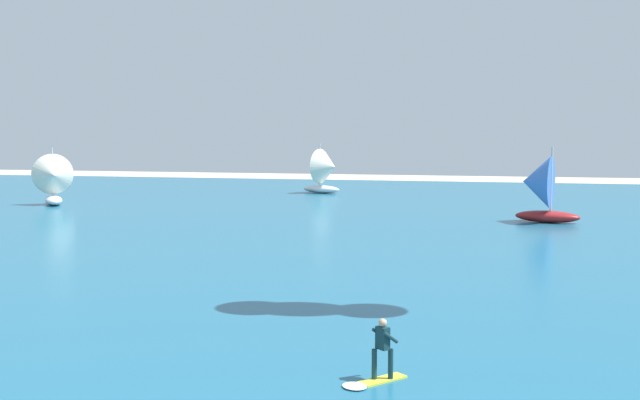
{
  "coord_description": "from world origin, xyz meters",
  "views": [
    {
      "loc": [
        5.86,
        -0.71,
        6.79
      ],
      "look_at": [
        0.92,
        21.47,
        4.67
      ],
      "focal_mm": 44.29,
      "sensor_mm": 36.0,
      "label": 1
    }
  ],
  "objects_px": {
    "sailboat_center_horizon": "(326,171)",
    "sailboat_near_shore": "(539,188)",
    "kitesurfer": "(377,360)",
    "sailboat_mid_left": "(53,179)"
  },
  "relations": [
    {
      "from": "sailboat_center_horizon",
      "to": "sailboat_near_shore",
      "type": "relative_size",
      "value": 0.95
    },
    {
      "from": "sailboat_center_horizon",
      "to": "kitesurfer",
      "type": "bearing_deg",
      "value": -76.59
    },
    {
      "from": "sailboat_mid_left",
      "to": "sailboat_near_shore",
      "type": "bearing_deg",
      "value": -4.71
    },
    {
      "from": "kitesurfer",
      "to": "sailboat_center_horizon",
      "type": "height_order",
      "value": "sailboat_center_horizon"
    },
    {
      "from": "kitesurfer",
      "to": "sailboat_near_shore",
      "type": "distance_m",
      "value": 37.59
    },
    {
      "from": "sailboat_center_horizon",
      "to": "sailboat_near_shore",
      "type": "xyz_separation_m",
      "value": [
        19.6,
        -20.22,
        0.12
      ]
    },
    {
      "from": "sailboat_near_shore",
      "to": "sailboat_mid_left",
      "type": "bearing_deg",
      "value": 175.29
    },
    {
      "from": "sailboat_mid_left",
      "to": "sailboat_near_shore",
      "type": "distance_m",
      "value": 39.87
    },
    {
      "from": "sailboat_near_shore",
      "to": "kitesurfer",
      "type": "bearing_deg",
      "value": -99.09
    },
    {
      "from": "sailboat_center_horizon",
      "to": "sailboat_near_shore",
      "type": "height_order",
      "value": "sailboat_near_shore"
    }
  ]
}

